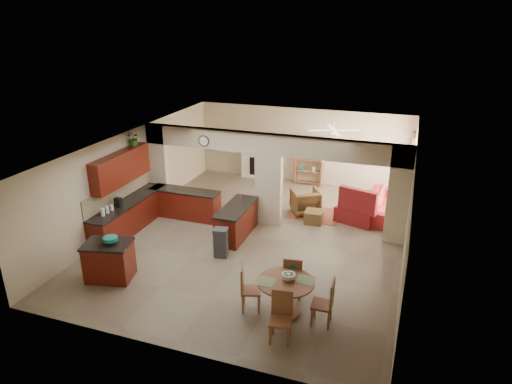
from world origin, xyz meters
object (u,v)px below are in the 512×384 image
(dining_table, at_px, (285,293))
(sofa, at_px, (385,205))
(armchair, at_px, (305,201))
(kitchen_island, at_px, (109,261))

(dining_table, distance_m, sofa, 6.21)
(sofa, distance_m, armchair, 2.51)
(dining_table, relative_size, armchair, 1.41)
(sofa, height_order, armchair, armchair)
(kitchen_island, height_order, dining_table, kitchen_island)
(dining_table, height_order, armchair, dining_table)
(armchair, bearing_deg, kitchen_island, 26.38)
(kitchen_island, bearing_deg, sofa, 31.76)
(kitchen_island, relative_size, sofa, 0.51)
(kitchen_island, xyz_separation_m, sofa, (5.93, 6.03, -0.12))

